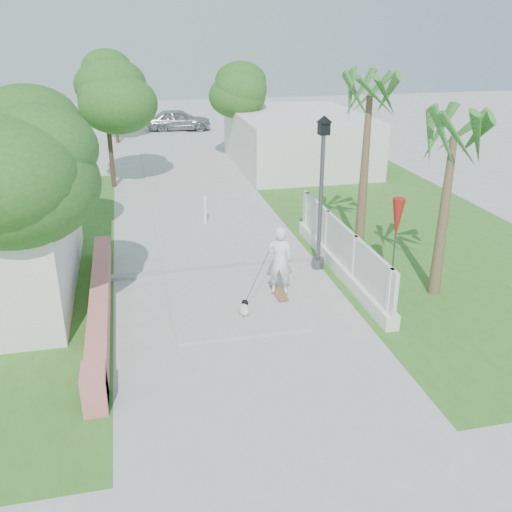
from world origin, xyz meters
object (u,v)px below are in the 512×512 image
object	(u,v)px
skateboarder	(267,269)
parked_car	(179,120)
bollard	(205,210)
dog	(244,309)
street_lamp	(321,188)
patio_umbrella	(397,220)

from	to	relation	value
skateboarder	parked_car	xyz separation A→B (m)	(0.30, 25.45, -0.19)
skateboarder	bollard	bearing A→B (deg)	-61.32
dog	parked_car	distance (m)	26.19
street_lamp	parked_car	xyz separation A→B (m)	(-1.70, 23.69, -1.72)
street_lamp	dog	distance (m)	4.30
dog	patio_umbrella	bearing A→B (deg)	34.89
patio_umbrella	street_lamp	bearing A→B (deg)	152.24
bollard	dog	distance (m)	6.98
parked_car	street_lamp	bearing A→B (deg)	-173.56
dog	parked_car	size ratio (longest dim) A/B	0.14
patio_umbrella	skateboarder	world-z (taller)	patio_umbrella
bollard	skateboarder	world-z (taller)	skateboarder
street_lamp	dog	size ratio (longest dim) A/B	7.91
bollard	skateboarder	bearing A→B (deg)	-83.62
street_lamp	patio_umbrella	bearing A→B (deg)	-27.76
dog	parked_car	world-z (taller)	parked_car
patio_umbrella	parked_car	bearing A→B (deg)	98.30
street_lamp	dog	world-z (taller)	street_lamp
patio_umbrella	parked_car	xyz separation A→B (m)	(-3.60, 24.69, -0.98)
bollard	parked_car	distance (m)	19.22
street_lamp	bollard	world-z (taller)	street_lamp
street_lamp	parked_car	distance (m)	23.82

